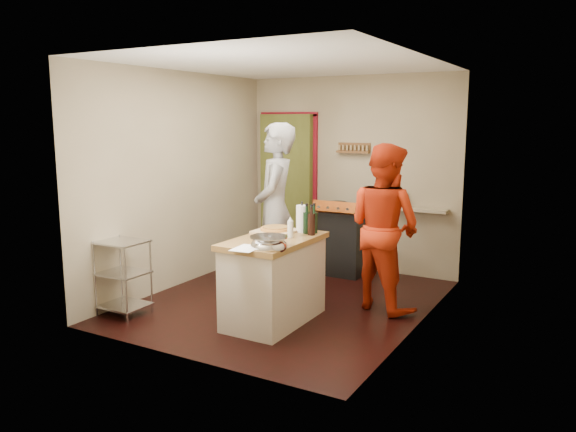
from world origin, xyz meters
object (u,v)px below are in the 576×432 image
object	(u,v)px
island	(274,277)
stove	(343,240)
person_stripe	(275,211)
wire_shelving	(123,274)
person_red	(384,227)

from	to	relation	value
island	stove	bearing A→B (deg)	94.36
stove	person_stripe	size ratio (longest dim) A/B	0.50
stove	wire_shelving	xyz separation A→B (m)	(-1.33, -2.62, -0.01)
island	person_stripe	bearing A→B (deg)	120.20
stove	person_stripe	world-z (taller)	person_stripe
island	person_red	bearing A→B (deg)	50.16
stove	person_red	distance (m)	1.50
wire_shelving	stove	bearing A→B (deg)	63.15
person_stripe	person_red	xyz separation A→B (m)	(1.25, 0.17, -0.10)
stove	wire_shelving	world-z (taller)	stove
person_stripe	island	bearing A→B (deg)	6.36
wire_shelving	person_stripe	world-z (taller)	person_stripe
wire_shelving	person_red	distance (m)	2.79
stove	wire_shelving	size ratio (longest dim) A/B	1.26
island	person_stripe	world-z (taller)	person_stripe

